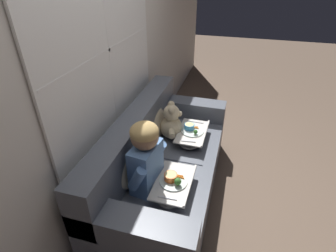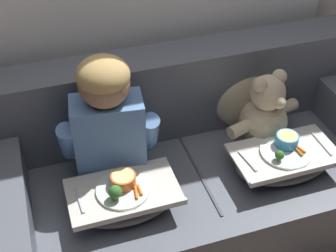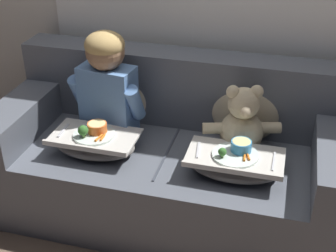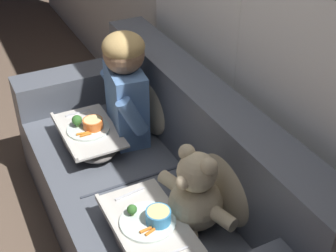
% 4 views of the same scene
% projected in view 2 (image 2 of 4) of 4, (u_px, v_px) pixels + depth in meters
% --- Properties ---
extents(ground_plane, '(14.00, 14.00, 0.00)m').
position_uv_depth(ground_plane, '(192.00, 226.00, 2.49)').
color(ground_plane, brown).
extents(couch, '(1.96, 0.87, 0.88)m').
position_uv_depth(couch, '(190.00, 174.00, 2.33)').
color(couch, '#565B66').
rests_on(couch, ground_plane).
extents(throw_pillow_behind_child, '(0.40, 0.19, 0.41)m').
position_uv_depth(throw_pillow_behind_child, '(102.00, 119.00, 2.19)').
color(throw_pillow_behind_child, '#C1B293').
rests_on(throw_pillow_behind_child, couch).
extents(throw_pillow_behind_teddy, '(0.42, 0.20, 0.43)m').
position_uv_depth(throw_pillow_behind_teddy, '(249.00, 91.00, 2.37)').
color(throw_pillow_behind_teddy, '#C1B293').
rests_on(throw_pillow_behind_teddy, couch).
extents(child_figure, '(0.45, 0.23, 0.61)m').
position_uv_depth(child_figure, '(107.00, 116.00, 1.97)').
color(child_figure, '#5B84BC').
rests_on(child_figure, couch).
extents(teddy_bear, '(0.42, 0.31, 0.39)m').
position_uv_depth(teddy_bear, '(265.00, 114.00, 2.26)').
color(teddy_bear, beige).
rests_on(teddy_bear, couch).
extents(lap_tray_child, '(0.47, 0.29, 0.18)m').
position_uv_depth(lap_tray_child, '(124.00, 198.00, 1.98)').
color(lap_tray_child, slate).
rests_on(lap_tray_child, child_figure).
extents(lap_tray_teddy, '(0.49, 0.29, 0.17)m').
position_uv_depth(lap_tray_teddy, '(284.00, 160.00, 2.16)').
color(lap_tray_teddy, slate).
rests_on(lap_tray_teddy, teddy_bear).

